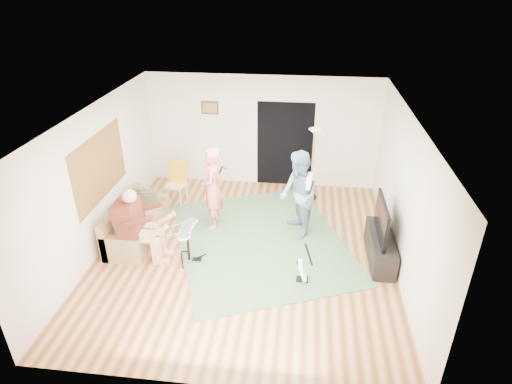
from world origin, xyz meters
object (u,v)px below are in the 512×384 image
Objects in this scene: dining_chair at (177,188)px; tv_cabinet at (380,247)px; sofa at (134,226)px; singer at (212,189)px; torchiere_lamp at (313,152)px; guitar_spare at (303,270)px; guitarist at (298,195)px; television at (382,219)px; drum_kit at (188,246)px.

dining_chair is 4.66m from tv_cabinet.
singer is at bearing 22.05° from sofa.
torchiere_lamp is at bearing 19.16° from dining_chair.
guitar_spare is 0.78× the size of dining_chair.
dining_chair is at bearing 73.74° from sofa.
guitar_spare reaches higher than tv_cabinet.
guitarist is 2.33× the size of guitar_spare.
guitarist reaches higher than television.
guitar_spare is at bearing -149.23° from television.
sofa is at bearing 153.13° from drum_kit.
torchiere_lamp is 1.51× the size of television.
singer is 3.34m from television.
sofa is 4.79m from tv_cabinet.
drum_kit reaches higher than tv_cabinet.
guitarist reaches higher than guitar_spare.
torchiere_lamp is 3.22m from dining_chair.
drum_kit is at bearing -26.87° from sofa.
torchiere_lamp is at bearing 50.99° from drum_kit.
television is (-0.05, 0.00, 0.60)m from tv_cabinet.
drum_kit is 0.43× the size of torchiere_lamp.
guitarist reaches higher than torchiere_lamp.
television is at bearing 30.77° from guitar_spare.
guitarist reaches higher than singer.
television reaches higher than sofa.
guitarist is 1.83× the size of dining_chair.
guitar_spare is 3.22m from torchiere_lamp.
guitarist is 1.05× the size of torchiere_lamp.
drum_kit is 2.33m from dining_chair.
sofa is 1.59m from dining_chair.
drum_kit is 0.75× the size of dining_chair.
sofa is 1.09× the size of torchiere_lamp.
guitarist is (3.23, 0.47, 0.64)m from sofa.
singer reaches higher than tv_cabinet.
guitar_spare is at bearing -9.11° from drum_kit.
television is (1.23, -2.28, -0.31)m from torchiere_lamp.
guitar_spare is at bearing 42.16° from singer.
drum_kit is at bearing -172.46° from tv_cabinet.
singer is at bearing 166.35° from television.
guitar_spare is (3.39, -0.99, -0.03)m from sofa.
tv_cabinet is 1.25× the size of television.
torchiere_lamp reaches higher than sofa.
singer is at bearing -32.76° from dining_chair.
dining_chair is (-2.94, 2.51, 0.13)m from guitar_spare.
guitarist is (1.95, 1.12, 0.57)m from drum_kit.
singer is 1.48m from dining_chair.
singer reaches higher than sofa.
singer reaches higher than drum_kit.
guitarist is 1.80m from tv_cabinet.
television reaches higher than tv_cabinet.
torchiere_lamp is at bearing 149.93° from guitarist.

